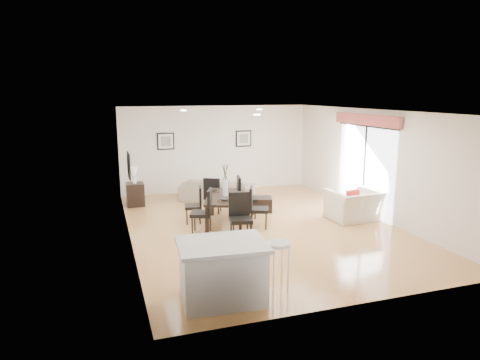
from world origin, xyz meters
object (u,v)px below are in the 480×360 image
object	(u,v)px
dining_chair_wfar	(196,203)
dining_chair_efar	(243,195)
dining_chair_enear	(255,205)
kitchen_island	(222,271)
dining_chair_foot	(213,193)
side_table	(135,194)
bar_stool	(278,249)
dining_table	(225,199)
dining_chair_head	(240,214)
coffee_table	(255,204)
sofa	(217,189)
armchair	(353,205)
dining_chair_wnear	(205,209)

from	to	relation	value
dining_chair_wfar	dining_chair_efar	size ratio (longest dim) A/B	0.84
dining_chair_wfar	dining_chair_efar	bearing A→B (deg)	101.80
dining_chair_enear	kitchen_island	size ratio (longest dim) A/B	0.69
dining_chair_foot	side_table	world-z (taller)	dining_chair_foot
dining_chair_enear	dining_chair_efar	bearing A→B (deg)	23.45
dining_chair_wfar	dining_chair_enear	distance (m)	1.47
dining_chair_foot	bar_stool	xyz separation A→B (m)	(-0.16, -4.67, 0.17)
dining_chair_foot	side_table	distance (m)	2.35
dining_table	bar_stool	distance (m)	3.60
dining_table	kitchen_island	size ratio (longest dim) A/B	1.38
dining_chair_foot	dining_table	bearing A→B (deg)	117.44
dining_chair_efar	dining_chair_foot	bearing A→B (deg)	57.48
dining_chair_efar	kitchen_island	distance (m)	4.39
dining_chair_head	side_table	distance (m)	4.04
coffee_table	sofa	bearing A→B (deg)	132.16
dining_chair_head	kitchen_island	bearing A→B (deg)	-104.69
side_table	bar_stool	bearing A→B (deg)	-74.47
dining_chair_head	dining_chair_efar	bearing A→B (deg)	77.84
armchair	dining_chair_foot	xyz separation A→B (m)	(-3.14, 1.67, 0.16)
dining_table	side_table	world-z (taller)	dining_table
sofa	side_table	distance (m)	2.36
dining_chair_wfar	side_table	distance (m)	2.45
dining_chair_head	dining_chair_wfar	bearing A→B (deg)	122.02
dining_chair_head	kitchen_island	world-z (taller)	dining_chair_head
dining_chair_enear	sofa	bearing A→B (deg)	25.48
armchair	dining_chair_head	bearing A→B (deg)	5.26
dining_chair_wfar	dining_chair_efar	distance (m)	1.21
dining_chair_wfar	dining_chair_enear	size ratio (longest dim) A/B	0.93
bar_stool	dining_table	bearing A→B (deg)	86.93
dining_table	dining_chair_efar	distance (m)	0.75
dining_chair_wnear	dining_chair_enear	distance (m)	1.22
dining_chair_wnear	side_table	world-z (taller)	dining_chair_wnear
dining_chair_head	side_table	world-z (taller)	dining_chair_head
dining_table	coffee_table	size ratio (longest dim) A/B	2.08
dining_chair_wfar	bar_stool	bearing A→B (deg)	16.21
dining_chair_efar	dining_chair_foot	distance (m)	0.89
side_table	kitchen_island	xyz separation A→B (m)	(0.79, -6.10, 0.15)
dining_chair_foot	dining_chair_wfar	bearing A→B (deg)	74.20
dining_chair_wnear	armchair	bearing A→B (deg)	109.20
dining_chair_efar	bar_stool	size ratio (longest dim) A/B	1.29
dining_chair_foot	sofa	bearing A→B (deg)	-84.62
dining_chair_wnear	dining_chair_head	distance (m)	0.86
coffee_table	kitchen_island	xyz separation A→B (m)	(-2.19, -4.56, 0.28)
dining_chair_wnear	dining_chair_foot	xyz separation A→B (m)	(0.57, 1.53, -0.03)
dining_chair_head	kitchen_island	distance (m)	2.77
armchair	bar_stool	bearing A→B (deg)	39.08
dining_table	dining_chair_wnear	world-z (taller)	dining_chair_wnear
sofa	dining_chair_foot	world-z (taller)	dining_chair_foot
dining_chair_head	bar_stool	bearing A→B (deg)	-85.63
side_table	dining_chair_foot	bearing A→B (deg)	-37.64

